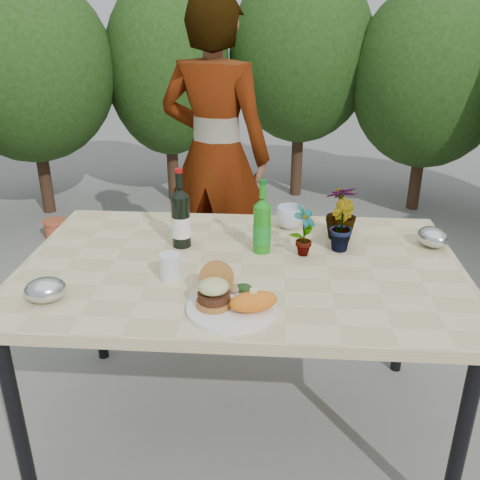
# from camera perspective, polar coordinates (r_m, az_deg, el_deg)

# --- Properties ---
(ground) EXTENTS (80.00, 80.00, 0.00)m
(ground) POSITION_cam_1_polar(r_m,az_deg,el_deg) (2.38, 0.14, -18.94)
(ground) COLOR slate
(ground) RESTS_ON ground
(patio_table) EXTENTS (1.60, 1.00, 0.75)m
(patio_table) POSITION_cam_1_polar(r_m,az_deg,el_deg) (1.98, 0.16, -4.04)
(patio_table) COLOR beige
(patio_table) RESTS_ON ground
(shrub_hedge) EXTENTS (6.91, 5.08, 2.03)m
(shrub_hedge) POSITION_cam_1_polar(r_m,az_deg,el_deg) (3.35, 10.16, 14.99)
(shrub_hedge) COLOR #382316
(shrub_hedge) RESTS_ON ground
(dinner_plate) EXTENTS (0.28, 0.28, 0.01)m
(dinner_plate) POSITION_cam_1_polar(r_m,az_deg,el_deg) (1.66, -0.89, -7.29)
(dinner_plate) COLOR white
(dinner_plate) RESTS_ON patio_table
(burger_stack) EXTENTS (0.11, 0.16, 0.11)m
(burger_stack) POSITION_cam_1_polar(r_m,az_deg,el_deg) (1.66, -2.75, -5.31)
(burger_stack) COLOR #B7722D
(burger_stack) RESTS_ON dinner_plate
(sweet_potato) EXTENTS (0.17, 0.12, 0.06)m
(sweet_potato) POSITION_cam_1_polar(r_m,az_deg,el_deg) (1.62, 1.45, -6.58)
(sweet_potato) COLOR orange
(sweet_potato) RESTS_ON dinner_plate
(grilled_veg) EXTENTS (0.08, 0.05, 0.03)m
(grilled_veg) POSITION_cam_1_polar(r_m,az_deg,el_deg) (1.73, -0.06, -5.16)
(grilled_veg) COLOR olive
(grilled_veg) RESTS_ON dinner_plate
(wine_bottle) EXTENTS (0.07, 0.07, 0.31)m
(wine_bottle) POSITION_cam_1_polar(r_m,az_deg,el_deg) (2.06, -6.33, 2.31)
(wine_bottle) COLOR black
(wine_bottle) RESTS_ON patio_table
(sparkling_water) EXTENTS (0.07, 0.07, 0.29)m
(sparkling_water) POSITION_cam_1_polar(r_m,az_deg,el_deg) (2.01, 2.37, 1.50)
(sparkling_water) COLOR #1C8317
(sparkling_water) RESTS_ON patio_table
(plastic_cup) EXTENTS (0.07, 0.07, 0.09)m
(plastic_cup) POSITION_cam_1_polar(r_m,az_deg,el_deg) (1.84, -7.44, -2.86)
(plastic_cup) COLOR silver
(plastic_cup) RESTS_ON patio_table
(seedling_left) EXTENTS (0.12, 0.13, 0.20)m
(seedling_left) POSITION_cam_1_polar(r_m,az_deg,el_deg) (1.99, 6.83, 0.97)
(seedling_left) COLOR #235F20
(seedling_left) RESTS_ON patio_table
(seedling_mid) EXTENTS (0.11, 0.12, 0.20)m
(seedling_mid) POSITION_cam_1_polar(r_m,az_deg,el_deg) (2.06, 10.66, 1.57)
(seedling_mid) COLOR #266020
(seedling_mid) RESTS_ON patio_table
(seedling_right) EXTENTS (0.15, 0.15, 0.22)m
(seedling_right) POSITION_cam_1_polar(r_m,az_deg,el_deg) (2.16, 10.78, 2.96)
(seedling_right) COLOR #1F591E
(seedling_right) RESTS_ON patio_table
(blue_bowl) EXTENTS (0.16, 0.16, 0.09)m
(blue_bowl) POSITION_cam_1_polar(r_m,az_deg,el_deg) (2.26, 5.33, 2.44)
(blue_bowl) COLOR silver
(blue_bowl) RESTS_ON patio_table
(foil_packet_left) EXTENTS (0.16, 0.14, 0.08)m
(foil_packet_left) POSITION_cam_1_polar(r_m,az_deg,el_deg) (1.81, -20.03, -5.02)
(foil_packet_left) COLOR silver
(foil_packet_left) RESTS_ON patio_table
(foil_packet_right) EXTENTS (0.16, 0.17, 0.08)m
(foil_packet_right) POSITION_cam_1_polar(r_m,az_deg,el_deg) (2.21, 19.86, 0.30)
(foil_packet_right) COLOR silver
(foil_packet_right) RESTS_ON patio_table
(person) EXTENTS (0.70, 0.55, 1.70)m
(person) POSITION_cam_1_polar(r_m,az_deg,el_deg) (2.98, -2.63, 8.93)
(person) COLOR #8D5946
(person) RESTS_ON ground
(terracotta_pot) EXTENTS (0.17, 0.17, 0.14)m
(terracotta_pot) POSITION_cam_1_polar(r_m,az_deg,el_deg) (4.25, -19.13, 1.16)
(terracotta_pot) COLOR #BF5431
(terracotta_pot) RESTS_ON ground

